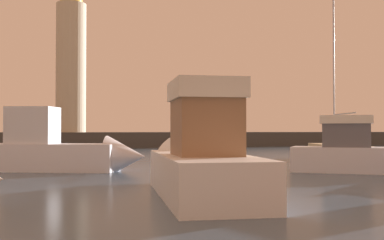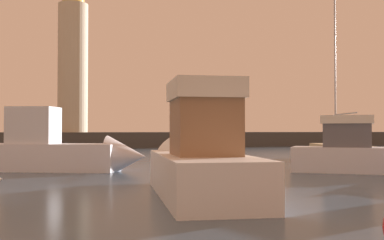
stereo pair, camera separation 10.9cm
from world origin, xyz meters
TOP-DOWN VIEW (x-y plane):
  - ground_plane at (0.00, 28.40)m, footprint 220.00×220.00m
  - breakwater at (0.00, 56.80)m, footprint 93.16×6.13m
  - lighthouse at (-1.75, 56.80)m, footprint 3.46×3.46m
  - motorboat_2 at (-3.84, 24.10)m, footprint 8.40×5.10m
  - motorboat_3 at (-0.04, 14.23)m, footprint 3.67×9.36m
  - motorboat_5 at (10.18, 18.58)m, footprint 7.02×5.90m
  - sailboat_moored at (14.17, 27.15)m, footprint 4.24×7.98m

SIDE VIEW (x-z plane):
  - ground_plane at x=0.00m, z-range 0.00..0.00m
  - sailboat_moored at x=14.17m, z-range -5.60..6.80m
  - breakwater at x=0.00m, z-range 0.00..1.81m
  - motorboat_5 at x=10.18m, z-range -0.60..2.46m
  - motorboat_2 at x=-3.84m, z-range -0.72..2.79m
  - motorboat_3 at x=-0.04m, z-range -0.97..3.07m
  - lighthouse at x=-1.75m, z-range 1.33..19.73m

